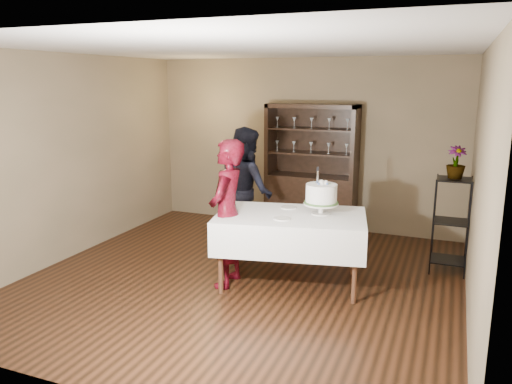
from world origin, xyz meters
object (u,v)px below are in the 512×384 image
(cake_table, at_px, (291,231))
(cake, at_px, (321,195))
(plant_etagere, at_px, (451,221))
(man, at_px, (246,190))
(woman, at_px, (227,214))
(potted_plant, at_px, (456,162))
(china_hutch, at_px, (311,190))

(cake_table, height_order, cake, cake)
(plant_etagere, xyz_separation_m, man, (-2.66, -0.18, 0.22))
(man, xyz_separation_m, cake, (1.26, -0.79, 0.20))
(cake_table, xyz_separation_m, cake, (0.31, 0.15, 0.42))
(cake, bearing_deg, cake_table, -154.76)
(plant_etagere, distance_m, man, 2.68)
(plant_etagere, bearing_deg, woman, -149.95)
(cake_table, distance_m, cake, 0.54)
(woman, height_order, potted_plant, woman)
(man, bearing_deg, potted_plant, -130.01)
(plant_etagere, relative_size, cake_table, 0.64)
(cake, distance_m, potted_plant, 1.74)
(cake_table, bearing_deg, plant_etagere, 33.08)
(plant_etagere, distance_m, woman, 2.77)
(woman, height_order, man, man)
(woman, xyz_separation_m, cake, (0.99, 0.42, 0.21))
(woman, height_order, cake, woman)
(china_hutch, xyz_separation_m, plant_etagere, (2.08, -1.05, -0.01))
(plant_etagere, relative_size, woman, 0.70)
(man, bearing_deg, china_hutch, -69.45)
(plant_etagere, relative_size, potted_plant, 3.04)
(cake_table, xyz_separation_m, potted_plant, (1.71, 1.13, 0.74))
(man, height_order, cake, man)
(cake_table, bearing_deg, china_hutch, 99.59)
(potted_plant, bearing_deg, plant_etagere, -90.43)
(woman, relative_size, cake, 3.11)
(plant_etagere, bearing_deg, potted_plant, 89.57)
(china_hutch, xyz_separation_m, potted_plant, (2.08, -1.04, 0.72))
(woman, relative_size, man, 0.98)
(plant_etagere, height_order, potted_plant, potted_plant)
(man, distance_m, cake, 1.50)
(cake, relative_size, potted_plant, 1.39)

